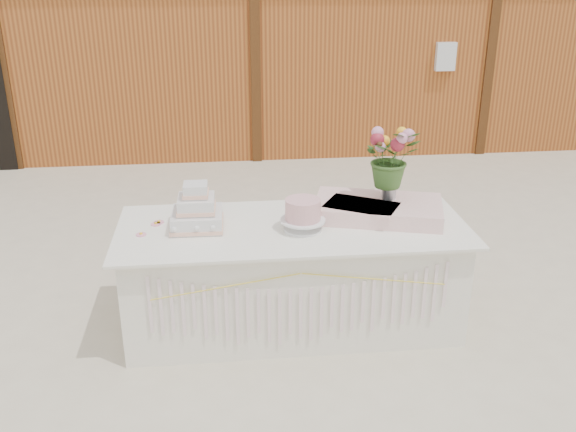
% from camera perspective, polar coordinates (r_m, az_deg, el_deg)
% --- Properties ---
extents(ground, '(80.00, 80.00, 0.00)m').
position_cam_1_polar(ground, '(4.75, 0.40, -9.45)').
color(ground, beige).
rests_on(ground, ground).
extents(barn, '(12.60, 4.60, 3.30)m').
position_cam_1_polar(barn, '(10.05, -3.76, 17.53)').
color(barn, '#A75C23').
rests_on(barn, ground).
extents(cake_table, '(2.40, 1.00, 0.77)m').
position_cam_1_polar(cake_table, '(4.55, 0.42, -5.33)').
color(cake_table, white).
rests_on(cake_table, ground).
extents(wedding_cake, '(0.36, 0.36, 0.32)m').
position_cam_1_polar(wedding_cake, '(4.37, -8.11, 0.30)').
color(wedding_cake, silver).
rests_on(wedding_cake, cake_table).
extents(pink_cake_stand, '(0.30, 0.30, 0.22)m').
position_cam_1_polar(pink_cake_stand, '(4.28, 1.33, 0.26)').
color(pink_cake_stand, white).
rests_on(pink_cake_stand, cake_table).
extents(satin_runner, '(0.99, 0.74, 0.11)m').
position_cam_1_polar(satin_runner, '(4.57, 7.99, 0.63)').
color(satin_runner, '#FFD4CD').
rests_on(satin_runner, cake_table).
extents(flower_vase, '(0.10, 0.10, 0.14)m').
position_cam_1_polar(flower_vase, '(4.60, 8.97, 2.37)').
color(flower_vase, '#AAAAAF').
rests_on(flower_vase, satin_runner).
extents(bouquet, '(0.38, 0.33, 0.43)m').
position_cam_1_polar(bouquet, '(4.51, 9.18, 5.75)').
color(bouquet, '#3B6428').
rests_on(bouquet, flower_vase).
extents(loose_flowers, '(0.16, 0.35, 0.02)m').
position_cam_1_polar(loose_flowers, '(4.40, -12.07, -1.23)').
color(loose_flowers, pink).
rests_on(loose_flowers, cake_table).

